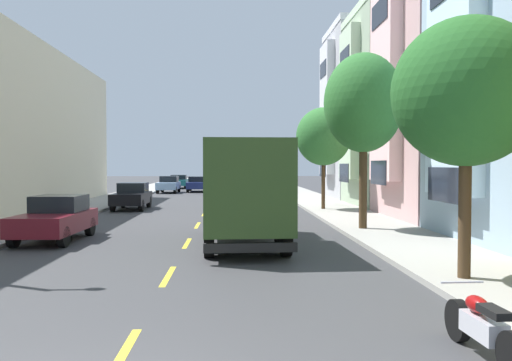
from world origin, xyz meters
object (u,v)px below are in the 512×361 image
parked_hatchback_sky (169,184)px  moving_navy_sedan (198,184)px  street_tree_second (364,103)px  street_tree_third (323,137)px  parked_sedan_teal (179,181)px  parked_hatchback_forest (260,181)px  delivery_box_truck (243,187)px  parked_hatchback_black (132,196)px  street_tree_nearest (466,93)px  parked_hatchback_burgundy (56,218)px  parked_motorcycle (483,328)px

parked_hatchback_sky → moving_navy_sedan: 3.03m
street_tree_second → street_tree_third: street_tree_second is taller
parked_sedan_teal → moving_navy_sedan: same height
street_tree_third → parked_hatchback_forest: street_tree_third is taller
delivery_box_truck → parked_sedan_teal: bearing=98.7°
parked_hatchback_forest → parked_hatchback_black: bearing=-108.3°
parked_hatchback_sky → moving_navy_sedan: (2.48, 1.73, -0.01)m
street_tree_nearest → delivery_box_truck: 7.63m
parked_hatchback_burgundy → parked_sedan_teal: bearing=89.8°
parked_hatchback_burgundy → parked_motorcycle: size_ratio=1.97×
parked_hatchback_burgundy → moving_navy_sedan: parked_hatchback_burgundy is taller
parked_hatchback_sky → parked_sedan_teal: (-0.01, 9.02, -0.01)m
parked_sedan_teal → parked_hatchback_forest: parked_hatchback_forest is taller
parked_hatchback_forest → parked_motorcycle: parked_hatchback_forest is taller
parked_hatchback_sky → parked_hatchback_forest: 12.57m
street_tree_nearest → parked_hatchback_sky: street_tree_nearest is taller
parked_hatchback_sky → parked_hatchback_burgundy: bearing=-90.3°
street_tree_third → parked_motorcycle: size_ratio=2.68×
parked_motorcycle → moving_navy_sedan: bearing=98.7°
parked_sedan_teal → parked_motorcycle: bearing=-79.7°
street_tree_nearest → parked_sedan_teal: size_ratio=1.21×
parked_hatchback_sky → parked_hatchback_burgundy: same height
street_tree_nearest → moving_navy_sedan: street_tree_nearest is taller
delivery_box_truck → parked_hatchback_burgundy: size_ratio=1.76×
delivery_box_truck → parked_hatchback_burgundy: (-6.24, 1.21, -1.09)m
street_tree_nearest → parked_sedan_teal: bearing=103.2°
parked_hatchback_burgundy → parked_motorcycle: (9.19, -11.12, -0.35)m
parked_hatchback_black → parked_sedan_teal: bearing=90.1°
parked_hatchback_sky → street_tree_second: bearing=-69.1°
street_tree_nearest → street_tree_second: (0.00, 8.71, 0.78)m
street_tree_nearest → street_tree_second: street_tree_second is taller
street_tree_third → delivery_box_truck: street_tree_third is taller
parked_sedan_teal → parked_hatchback_sky: bearing=-89.9°
parked_hatchback_black → parked_hatchback_burgundy: same height
street_tree_nearest → parked_motorcycle: (-1.65, -4.24, -3.65)m
parked_hatchback_sky → parked_hatchback_black: bearing=-89.9°
street_tree_second → parked_sedan_teal: size_ratio=1.45×
parked_hatchback_forest → parked_motorcycle: bearing=-89.7°
street_tree_second → moving_navy_sedan: bearing=105.5°
street_tree_second → parked_hatchback_sky: size_ratio=1.63×
parked_sedan_teal → moving_navy_sedan: bearing=-71.1°
street_tree_third → parked_hatchback_black: 11.31m
delivery_box_truck → parked_hatchback_sky: 31.59m
parked_motorcycle → street_tree_nearest: bearing=68.7°
parked_sedan_teal → parked_hatchback_black: parked_hatchback_black is taller
street_tree_nearest → delivery_box_truck: bearing=129.0°
street_tree_second → parked_sedan_teal: street_tree_second is taller
parked_hatchback_black → moving_navy_sedan: size_ratio=0.89×
street_tree_nearest → parked_sedan_teal: (-10.70, 45.67, -3.32)m
parked_hatchback_sky → parked_hatchback_forest: same height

